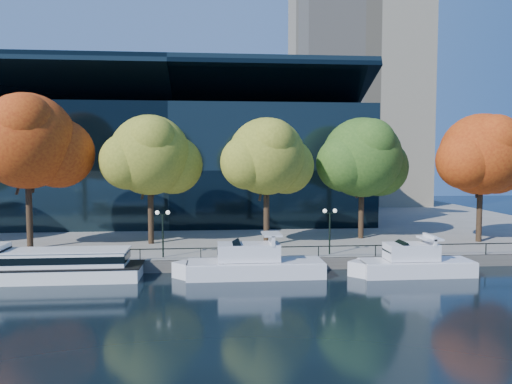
{
  "coord_description": "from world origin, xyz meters",
  "views": [
    {
      "loc": [
        0.89,
        -38.2,
        9.55
      ],
      "look_at": [
        5.07,
        8.0,
        6.31
      ],
      "focal_mm": 35.0,
      "sensor_mm": 36.0,
      "label": 1
    }
  ],
  "objects": [
    {
      "name": "tree_2",
      "position": [
        -4.9,
        11.44,
        9.59
      ],
      "size": [
        9.84,
        8.07,
        12.7
      ],
      "color": "black",
      "rests_on": "promenade"
    },
    {
      "name": "cruiser_far",
      "position": [
        16.96,
        0.24,
        1.05
      ],
      "size": [
        10.15,
        2.81,
        3.32
      ],
      "color": "white",
      "rests_on": "ground"
    },
    {
      "name": "lamp_2",
      "position": [
        11.26,
        4.5,
        3.98
      ],
      "size": [
        1.26,
        0.36,
        4.03
      ],
      "color": "black",
      "rests_on": "promenade"
    },
    {
      "name": "ground",
      "position": [
        0.0,
        0.0,
        0.0
      ],
      "size": [
        160.0,
        160.0,
        0.0
      ],
      "primitive_type": "plane",
      "color": "black",
      "rests_on": "ground"
    },
    {
      "name": "tour_boat",
      "position": [
        -11.94,
        1.18,
        1.23
      ],
      "size": [
        15.3,
        3.41,
        2.9
      ],
      "color": "white",
      "rests_on": "ground"
    },
    {
      "name": "promenade",
      "position": [
        0.0,
        36.38,
        0.5
      ],
      "size": [
        90.0,
        67.08,
        1.0
      ],
      "color": "slate",
      "rests_on": "ground"
    },
    {
      "name": "tree_3",
      "position": [
        6.37,
        9.42,
        9.47
      ],
      "size": [
        9.29,
        7.61,
        12.35
      ],
      "color": "black",
      "rests_on": "promenade"
    },
    {
      "name": "office_tower",
      "position": [
        28.0,
        55.0,
        33.02
      ],
      "size": [
        22.5,
        22.5,
        65.9
      ],
      "color": "gray",
      "rests_on": "ground"
    },
    {
      "name": "tree_5",
      "position": [
        28.09,
        9.63,
        9.65
      ],
      "size": [
        10.21,
        8.37,
        12.92
      ],
      "color": "black",
      "rests_on": "promenade"
    },
    {
      "name": "tree_4",
      "position": [
        16.82,
        12.8,
        9.34
      ],
      "size": [
        10.42,
        8.54,
        12.68
      ],
      "color": "black",
      "rests_on": "promenade"
    },
    {
      "name": "tree_1",
      "position": [
        -15.85,
        9.68,
        10.85
      ],
      "size": [
        11.09,
        9.09,
        14.48
      ],
      "color": "black",
      "rests_on": "promenade"
    },
    {
      "name": "lamp_1",
      "position": [
        -3.24,
        4.5,
        3.98
      ],
      "size": [
        1.26,
        0.36,
        4.03
      ],
      "color": "black",
      "rests_on": "promenade"
    },
    {
      "name": "railing",
      "position": [
        0.0,
        3.25,
        1.94
      ],
      "size": [
        88.2,
        0.08,
        0.99
      ],
      "color": "black",
      "rests_on": "promenade"
    },
    {
      "name": "convention_building",
      "position": [
        -4.0,
        31.79,
        8.51
      ],
      "size": [
        50.0,
        24.57,
        21.43
      ],
      "color": "black",
      "rests_on": "ground"
    },
    {
      "name": "cruiser_near",
      "position": [
        3.9,
        0.97,
        1.09
      ],
      "size": [
        12.1,
        3.12,
        3.5
      ],
      "color": "white",
      "rests_on": "ground"
    }
  ]
}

